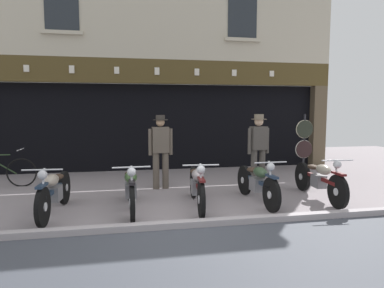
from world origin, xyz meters
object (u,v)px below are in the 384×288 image
at_px(motorcycle_right, 319,179).
at_px(advert_board_far, 40,109).
at_px(motorcycle_center_left, 131,187).
at_px(advert_board_near, 84,114).
at_px(shopkeeper_center, 258,146).
at_px(motorcycle_center_right, 257,182).
at_px(tyre_sign_pole, 304,140).
at_px(salesman_left, 161,148).
at_px(motorcycle_left, 54,191).
at_px(motorcycle_center, 197,185).

distance_m(motorcycle_right, advert_board_far, 7.71).
distance_m(motorcycle_center_left, advert_board_near, 4.61).
bearing_deg(shopkeeper_center, motorcycle_center_left, 15.93).
relative_size(motorcycle_center_right, tyre_sign_pole, 1.13).
distance_m(salesman_left, tyre_sign_pole, 4.41).
bearing_deg(advert_board_far, salesman_left, -39.40).
distance_m(motorcycle_left, motorcycle_center_right, 3.78).
bearing_deg(advert_board_near, motorcycle_center, -59.34).
distance_m(motorcycle_left, advert_board_near, 4.42).
distance_m(motorcycle_center_left, advert_board_far, 5.12).
bearing_deg(shopkeeper_center, motorcycle_center, 29.34).
bearing_deg(motorcycle_right, advert_board_far, -30.20).
bearing_deg(salesman_left, motorcycle_center, 105.49).
height_order(motorcycle_center_left, advert_board_near, advert_board_near).
distance_m(salesman_left, shopkeeper_center, 2.32).
height_order(motorcycle_left, tyre_sign_pole, tyre_sign_pole).
bearing_deg(tyre_sign_pole, shopkeeper_center, -145.04).
xyz_separation_m(motorcycle_center_left, shopkeeper_center, (3.02, 1.39, 0.54)).
bearing_deg(motorcycle_center_right, advert_board_near, -50.20).
bearing_deg(motorcycle_center_left, salesman_left, -115.08).
bearing_deg(motorcycle_center_left, advert_board_far, -60.68).
height_order(motorcycle_center_right, tyre_sign_pole, tyre_sign_pole).
distance_m(motorcycle_center, advert_board_near, 5.10).
bearing_deg(motorcycle_center_right, tyre_sign_pole, -134.58).
xyz_separation_m(motorcycle_center_left, motorcycle_center_right, (2.46, 0.03, -0.01)).
relative_size(motorcycle_right, tyre_sign_pole, 1.22).
xyz_separation_m(motorcycle_left, tyre_sign_pole, (6.29, 2.74, 0.55)).
bearing_deg(motorcycle_center_left, motorcycle_left, -1.36).
distance_m(motorcycle_center_right, advert_board_far, 6.66).
bearing_deg(motorcycle_center, advert_board_near, -53.80).
height_order(motorcycle_right, advert_board_near, advert_board_near).
bearing_deg(motorcycle_right, motorcycle_center_right, 4.53).
bearing_deg(salesman_left, shopkeeper_center, 172.12).
height_order(tyre_sign_pole, advert_board_near, advert_board_near).
height_order(motorcycle_center, motorcycle_center_right, motorcycle_center).
bearing_deg(tyre_sign_pole, advert_board_near, 166.59).
height_order(motorcycle_center_left, advert_board_far, advert_board_far).
distance_m(salesman_left, advert_board_far, 4.25).
xyz_separation_m(motorcycle_right, salesman_left, (-3.11, 1.54, 0.53)).
height_order(motorcycle_right, advert_board_far, advert_board_far).
bearing_deg(tyre_sign_pole, salesman_left, -164.94).
bearing_deg(tyre_sign_pole, motorcycle_center, -143.52).
xyz_separation_m(motorcycle_center_left, tyre_sign_pole, (4.96, 2.75, 0.54)).
distance_m(motorcycle_left, motorcycle_center, 2.55).
relative_size(motorcycle_left, tyre_sign_pole, 1.16).
relative_size(tyre_sign_pole, advert_board_far, 1.71).
bearing_deg(advert_board_near, tyre_sign_pole, -13.41).
bearing_deg(motorcycle_center, advert_board_far, -43.17).
bearing_deg(advert_board_near, motorcycle_left, -90.48).
bearing_deg(salesman_left, advert_board_near, -55.36).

